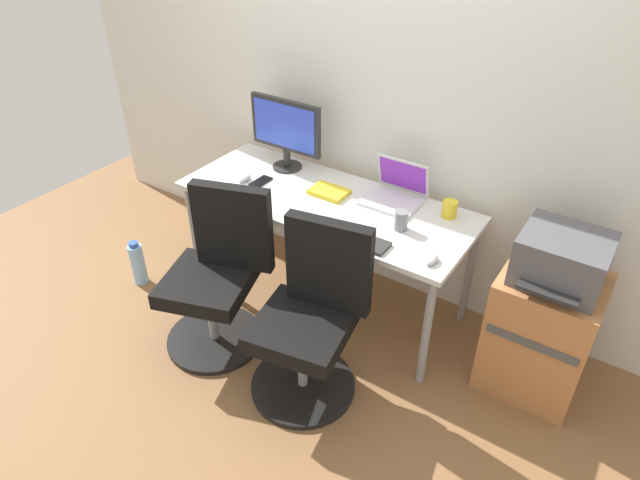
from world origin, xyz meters
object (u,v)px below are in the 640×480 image
object	(u,v)px
office_chair_left	(218,278)
office_chair_right	(311,321)
water_bottle_on_floor	(138,263)
open_laptop	(396,191)
side_cabinet	(540,332)
desktop_monitor	(286,129)
coffee_mug	(450,209)
printer	(562,259)

from	to	relation	value
office_chair_left	office_chair_right	xyz separation A→B (m)	(0.61, 0.00, 0.00)
water_bottle_on_floor	open_laptop	xyz separation A→B (m)	(1.40, 0.74, 0.62)
side_cabinet	office_chair_left	bearing A→B (deg)	-157.26
desktop_monitor	coffee_mug	world-z (taller)	desktop_monitor
desktop_monitor	printer	bearing A→B (deg)	-5.28
office_chair_left	desktop_monitor	bearing A→B (deg)	98.47
side_cabinet	coffee_mug	distance (m)	0.76
office_chair_left	open_laptop	distance (m)	1.08
side_cabinet	desktop_monitor	bearing A→B (deg)	174.76
office_chair_left	desktop_monitor	xyz separation A→B (m)	(-0.12, 0.80, 0.54)
office_chair_right	printer	world-z (taller)	office_chair_right
office_chair_right	side_cabinet	bearing A→B (deg)	34.55
coffee_mug	open_laptop	bearing A→B (deg)	-179.38
water_bottle_on_floor	coffee_mug	size ratio (longest dim) A/B	3.37
office_chair_right	office_chair_left	bearing A→B (deg)	-179.79
printer	desktop_monitor	world-z (taller)	desktop_monitor
side_cabinet	coffee_mug	bearing A→B (deg)	164.33
office_chair_left	office_chair_right	size ratio (longest dim) A/B	1.00
water_bottle_on_floor	open_laptop	distance (m)	1.71
office_chair_left	water_bottle_on_floor	bearing A→B (deg)	174.80
printer	open_laptop	xyz separation A→B (m)	(-0.93, 0.17, -0.02)
office_chair_left	water_bottle_on_floor	xyz separation A→B (m)	(-0.79, 0.07, -0.28)
side_cabinet	printer	xyz separation A→B (m)	(0.00, -0.00, 0.45)
water_bottle_on_floor	coffee_mug	world-z (taller)	coffee_mug
office_chair_left	coffee_mug	size ratio (longest dim) A/B	10.22
office_chair_left	side_cabinet	size ratio (longest dim) A/B	1.41
coffee_mug	printer	bearing A→B (deg)	-15.76
side_cabinet	printer	distance (m)	0.45
desktop_monitor	open_laptop	distance (m)	0.76
printer	water_bottle_on_floor	xyz separation A→B (m)	(-2.33, -0.57, -0.64)
office_chair_left	office_chair_right	bearing A→B (deg)	0.21
printer	side_cabinet	bearing A→B (deg)	90.00
coffee_mug	side_cabinet	bearing A→B (deg)	-15.67
printer	desktop_monitor	distance (m)	1.68
office_chair_right	open_laptop	xyz separation A→B (m)	(0.01, 0.81, 0.34)
printer	coffee_mug	world-z (taller)	printer
printer	desktop_monitor	size ratio (longest dim) A/B	0.83
office_chair_left	printer	bearing A→B (deg)	22.71
office_chair_right	coffee_mug	xyz separation A→B (m)	(0.33, 0.82, 0.33)
office_chair_left	water_bottle_on_floor	size ratio (longest dim) A/B	3.03
coffee_mug	water_bottle_on_floor	bearing A→B (deg)	-156.55
side_cabinet	open_laptop	xyz separation A→B (m)	(-0.93, 0.17, 0.43)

